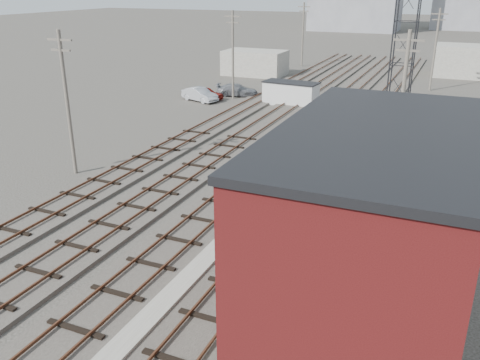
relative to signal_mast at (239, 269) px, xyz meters
The scene contains 21 objects.
ground 50.86m from the signal_mast, 94.18° to the left, with size 320.00×320.00×0.00m, color #282621.
track_right 29.79m from the signal_mast, 92.32° to the left, with size 3.20×90.00×0.39m.
track_mid_right 30.22m from the signal_mast, 99.94° to the left, with size 3.20×90.00×0.39m.
track_mid_left 31.16m from the signal_mast, 107.23° to the left, with size 3.20×90.00×0.39m.
track_left 32.56m from the signal_mast, 113.99° to the left, with size 3.20×90.00×0.39m.
platform_curb 6.17m from the signal_mast, 124.48° to the left, with size 0.90×28.00×0.26m, color gray.
brick_building 4.75m from the signal_mast, 34.99° to the left, with size 6.54×12.20×7.22m.
lattice_tower 26.18m from the signal_mast, 85.99° to the left, with size 1.60×1.60×15.00m.
utility_pole_left_a 19.52m from the signal_mast, 146.65° to the left, with size 1.80×0.24×9.00m.
utility_pole_left_b 39.23m from the signal_mast, 114.43° to the left, with size 1.80×0.24×9.00m.
utility_pole_left_c 62.82m from the signal_mast, 104.95° to the left, with size 1.80×0.24×9.00m.
utility_pole_right_a 19.00m from the signal_mast, 81.47° to the left, with size 1.80×0.24×9.00m.
utility_pole_right_b 48.79m from the signal_mast, 86.71° to the left, with size 1.80×0.24×9.00m.
shed_left 54.37m from the signal_mast, 111.25° to the left, with size 8.00×5.00×3.20m, color gray.
shed_right 60.89m from the signal_mast, 85.01° to the left, with size 6.00×6.00×4.00m, color gray.
signal_mast is the anchor object (origin of this frame).
switch_stand 23.54m from the signal_mast, 101.56° to the left, with size 0.40×0.40×1.40m.
site_trailer 36.57m from the signal_mast, 105.29° to the left, with size 5.72×2.89×2.32m.
car_red 38.83m from the signal_mast, 118.78° to the left, with size 1.57×3.91×1.33m, color maroon.
car_silver 38.12m from the signal_mast, 119.67° to the left, with size 1.49×4.26×1.41m, color #AAADB2.
car_grey 40.50m from the signal_mast, 113.79° to the left, with size 1.84×4.52×1.31m, color slate.
Camera 1 is at (9.59, -4.14, 11.49)m, focal length 38.00 mm.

